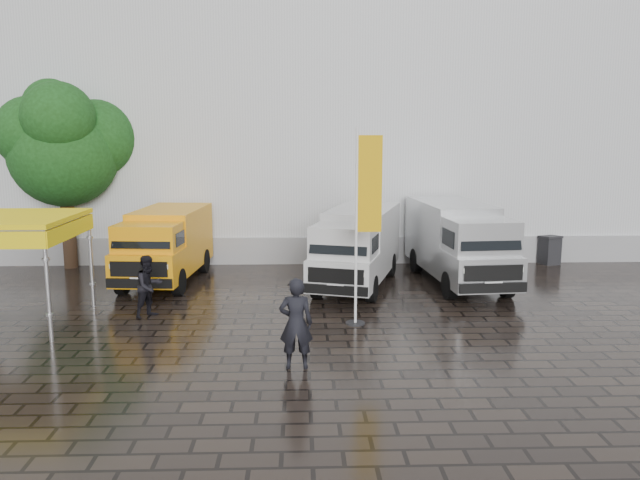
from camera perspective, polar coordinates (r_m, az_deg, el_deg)
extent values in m
plane|color=black|center=(15.87, 5.69, -8.04)|extent=(120.00, 120.00, 0.00)
cube|color=silver|center=(31.27, 5.70, 11.81)|extent=(44.00, 16.00, 12.00)
cube|color=gray|center=(23.68, 8.01, -0.91)|extent=(44.00, 0.15, 1.00)
cylinder|color=silver|center=(18.55, -20.20, -1.80)|extent=(0.10, 0.10, 2.63)
cylinder|color=silver|center=(15.76, -23.63, -3.98)|extent=(0.10, 0.10, 2.63)
cube|color=yellow|center=(17.49, -26.75, 1.80)|extent=(3.24, 3.24, 0.12)
cylinder|color=black|center=(16.17, 3.25, -7.59)|extent=(0.50, 0.50, 0.04)
cylinder|color=white|center=(15.62, 3.33, 1.11)|extent=(0.07, 0.07, 4.99)
cube|color=#E4A80C|center=(15.53, 4.59, 5.12)|extent=(0.60, 0.03, 2.39)
cylinder|color=black|center=(24.25, -22.03, 1.65)|extent=(0.48, 0.48, 3.45)
sphere|color=#153A12|center=(24.06, -22.40, 7.36)|extent=(3.80, 3.80, 3.80)
sphere|color=#153A12|center=(25.12, -23.21, 10.92)|extent=(2.24, 2.24, 2.24)
cube|color=black|center=(24.79, 20.25, -0.86)|extent=(0.80, 0.80, 1.07)
imported|color=black|center=(12.97, -2.21, -7.62)|extent=(0.71, 0.47, 1.93)
imported|color=black|center=(17.16, -15.37, -4.10)|extent=(1.00, 1.02, 1.66)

